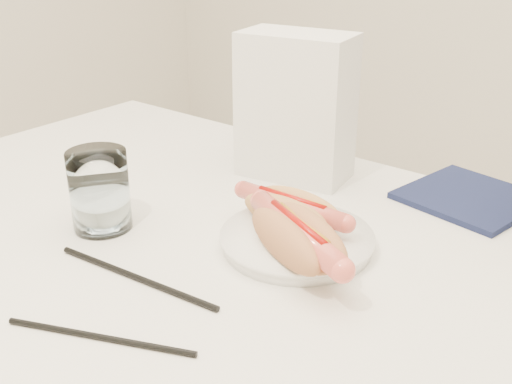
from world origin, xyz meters
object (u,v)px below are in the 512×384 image
Objects in this scene: hotdog_right at (297,238)px; napkin_box at (296,107)px; hotdog_left at (292,210)px; plate at (297,242)px; water_glass at (100,190)px; table at (212,291)px.

hotdog_right is 0.30m from napkin_box.
hotdog_right is at bearing -49.63° from hotdog_left.
plate is 1.73× the size of water_glass.
napkin_box is (-0.12, 0.17, 0.08)m from hotdog_left.
plate is at bearing -63.54° from napkin_box.
plate is 0.04m from hotdog_left.
water_glass is (-0.26, -0.08, 0.01)m from hotdog_right.
hotdog_right is at bearing -55.36° from plate.
water_glass is 0.33m from napkin_box.
water_glass is at bearing -146.61° from hotdog_left.
water_glass is at bearing -165.33° from table.
napkin_box is at bearing 126.04° from plate.
water_glass is at bearing -138.47° from hotdog_right.
table is at bearing -119.21° from hotdog_left.
table is 0.15m from hotdog_right.
plate is 0.06m from hotdog_right.
hotdog_left is 0.22m from napkin_box.
water_glass reaches higher than hotdog_left.
plate is at bearing 150.18° from hotdog_right.
napkin_box is at bearing 73.01° from water_glass.
water_glass is (-0.16, -0.04, 0.11)m from table.
table is 6.53× the size of hotdog_right.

